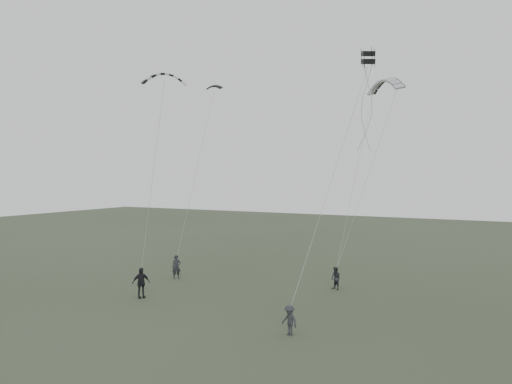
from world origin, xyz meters
The scene contains 9 objects.
ground centered at (0.00, 0.00, 0.00)m, with size 140.00×140.00×0.00m, color #35422B.
flyer_left centered at (-5.64, 5.98, 0.91)m, with size 0.67×0.44×1.83m, color black.
flyer_right centered at (6.38, 8.29, 0.79)m, with size 0.77×0.60×1.58m, color #27272C.
flyer_center centered at (-4.03, 0.10, 0.99)m, with size 1.16×0.48×1.98m, color black.
flyer_far centered at (7.59, -2.22, 0.75)m, with size 0.97×0.56×1.50m, color #28292D.
kite_dark_small centered at (-5.94, 11.85, 15.68)m, with size 1.39×0.42×0.48m, color black, non-canonical shape.
kite_pale_large centered at (8.27, 13.99, 15.31)m, with size 3.44×0.77×1.45m, color #ACAFB2, non-canonical shape.
kite_striped centered at (-4.09, 2.72, 14.94)m, with size 3.04×0.76×1.19m, color black, non-canonical shape.
kite_box centered at (9.85, 3.57, 14.69)m, with size 0.68×0.68×0.73m, color black, non-canonical shape.
Camera 1 is at (17.72, -24.72, 8.02)m, focal length 35.00 mm.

